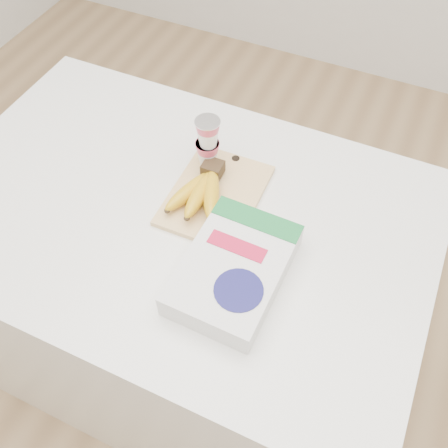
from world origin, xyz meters
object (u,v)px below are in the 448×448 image
Objects in this scene: table at (187,301)px; cutting_board at (216,195)px; bananas at (201,190)px; yogurt_stack at (208,142)px; cereal_box at (234,269)px.

table is 4.32× the size of cutting_board.
bananas is 0.12m from yogurt_stack.
bananas reaches higher than cereal_box.
cutting_board is 1.97× the size of yogurt_stack.
cereal_box is (0.15, -0.16, -0.01)m from bananas.
cereal_box is (0.13, -0.19, 0.02)m from cutting_board.
bananas is at bearing -136.37° from cutting_board.
bananas is 1.35× the size of yogurt_stack.
cereal_box is at bearing -56.41° from cutting_board.
cereal_box reaches higher than table.
cereal_box is (0.19, -0.27, -0.06)m from yogurt_stack.
cutting_board is at bearing 126.06° from cereal_box.
table is at bearing -94.15° from yogurt_stack.
table is 8.49× the size of yogurt_stack.
yogurt_stack is (-0.06, 0.08, 0.08)m from cutting_board.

